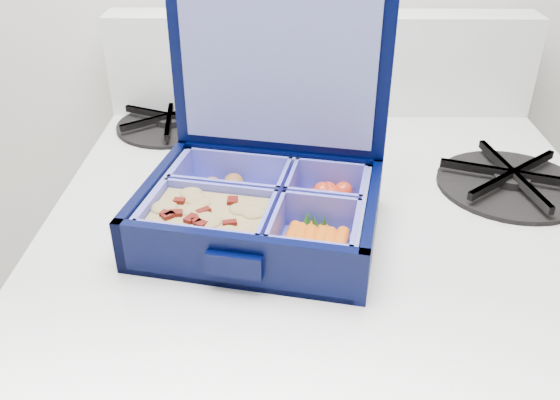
# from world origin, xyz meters

# --- Properties ---
(bento_box) EXTENTS (0.27, 0.23, 0.06)m
(bento_box) POSITION_xyz_m (-0.72, 1.60, 0.97)
(bento_box) COLOR black
(bento_box) RESTS_ON stove
(burner_grate) EXTENTS (0.22, 0.22, 0.03)m
(burner_grate) POSITION_xyz_m (-0.43, 1.71, 0.95)
(burner_grate) COLOR black
(burner_grate) RESTS_ON stove
(burner_grate_rear) EXTENTS (0.20, 0.20, 0.02)m
(burner_grate_rear) POSITION_xyz_m (-0.87, 1.88, 0.95)
(burner_grate_rear) COLOR black
(burner_grate_rear) RESTS_ON stove
(fork) EXTENTS (0.06, 0.17, 0.01)m
(fork) POSITION_xyz_m (-0.71, 1.74, 0.94)
(fork) COLOR silver
(fork) RESTS_ON stove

